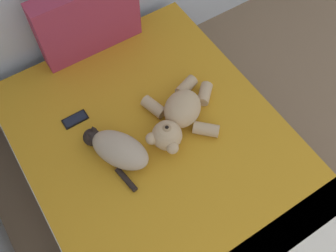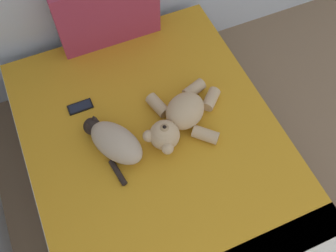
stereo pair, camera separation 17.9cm
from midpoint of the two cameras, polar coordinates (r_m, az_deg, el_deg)
name	(u,v)px [view 2 (the right image)]	position (r m, az deg, el deg)	size (l,w,h in m)	color
bed	(159,164)	(2.37, 0.80, -5.87)	(1.48, 1.96, 0.47)	brown
patterned_cushion	(107,11)	(2.48, -6.98, 16.56)	(0.66, 0.14, 0.47)	#A5334C
cat	(114,141)	(2.10, -5.72, -2.45)	(0.33, 0.44, 0.15)	tan
teddy_bear	(179,118)	(2.16, 4.07, 1.02)	(0.55, 0.45, 0.18)	tan
cell_phone	(80,107)	(2.32, -10.88, 2.70)	(0.15, 0.07, 0.01)	black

